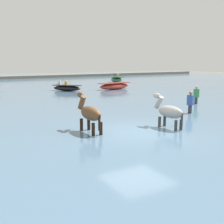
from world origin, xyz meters
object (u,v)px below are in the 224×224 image
Objects in this scene: boat_distant_west at (67,88)px; boat_near_port at (116,79)px; person_spectator_far at (196,97)px; boat_near_starboard at (114,86)px; horse_lead_grey at (169,113)px; person_onlooker_right at (190,105)px; horse_trailing_bay at (90,114)px.

boat_distant_west is 11.42m from boat_near_port.
person_spectator_far reaches higher than boat_distant_west.
boat_near_port is 2.35× the size of person_spectator_far.
boat_distant_west is 1.70× the size of person_spectator_far.
boat_distant_west is at bearing 168.35° from boat_near_starboard.
person_onlooker_right is (3.33, 2.03, -0.23)m from horse_lead_grey.
horse_lead_grey is 0.48× the size of boat_near_port.
horse_trailing_bay reaches higher than boat_distant_west.
horse_trailing_bay reaches higher than boat_near_starboard.
person_spectator_far is (9.31, 3.17, -0.30)m from horse_trailing_bay.
boat_near_port is (11.40, 22.58, -0.26)m from horse_lead_grey.
boat_near_port is (4.82, 7.39, 0.08)m from boat_near_starboard.
boat_near_starboard is 0.96× the size of boat_near_port.
boat_distant_west is (5.13, 15.09, -0.45)m from horse_trailing_bay.
boat_near_starboard is (9.75, 14.14, -0.42)m from horse_trailing_bay.
person_spectator_far and person_onlooker_right have the same top height.
horse_lead_grey reaches higher than person_spectator_far.
horse_lead_grey reaches higher than person_onlooker_right.
boat_near_port is at bearing 74.02° from person_spectator_far.
horse_lead_grey is at bearing -113.44° from boat_near_starboard.
horse_trailing_bay is 0.54× the size of boat_near_starboard.
person_onlooker_right is at bearing -84.47° from boat_distant_west.
boat_near_port is at bearing 55.92° from horse_trailing_bay.
horse_lead_grey is 25.29m from boat_near_port.
horse_lead_grey is 0.67× the size of boat_distant_west.
horse_lead_grey is 1.14× the size of person_spectator_far.
boat_near_port is 2.35× the size of person_onlooker_right.
horse_trailing_bay reaches higher than horse_lead_grey.
horse_trailing_bay is 15.95m from boat_distant_west.
boat_near_port is 22.08m from person_onlooker_right.
boat_near_port reaches higher than boat_distant_west.
horse_lead_grey is 0.94× the size of horse_trailing_bay.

